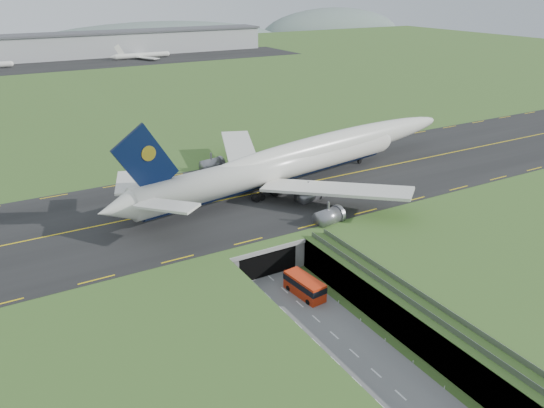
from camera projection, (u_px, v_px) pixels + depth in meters
ground at (291, 297)px, 93.15m from camera, size 900.00×900.00×0.00m
airfield_deck at (291, 282)px, 91.99m from camera, size 800.00×800.00×6.00m
trench_road at (314, 318)px, 87.11m from camera, size 12.00×75.00×0.20m
taxiway at (213, 202)px, 117.20m from camera, size 800.00×44.00×0.18m
tunnel_portal at (247, 242)px, 105.23m from camera, size 17.00×22.30×6.00m
guideway at (418, 307)px, 80.84m from camera, size 3.00×53.00×7.05m
jumbo_jet at (301, 159)px, 127.41m from camera, size 104.24×64.63×21.68m
shuttle_tram at (305, 286)px, 92.85m from camera, size 4.02×8.68×3.40m
cargo_terminal at (36, 47)px, 327.25m from camera, size 320.00×67.00×15.60m
distant_hills at (97, 50)px, 468.28m from camera, size 700.00×91.00×60.00m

